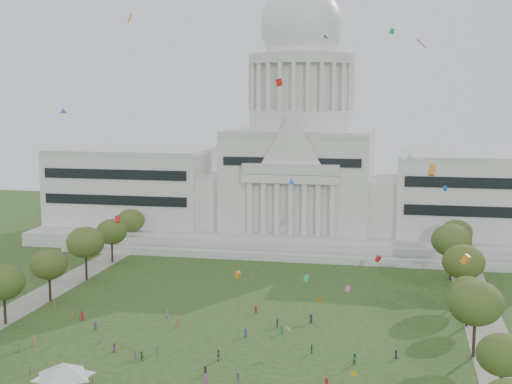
{
  "coord_description": "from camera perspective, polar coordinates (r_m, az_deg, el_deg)",
  "views": [
    {
      "loc": [
        31.21,
        -106.13,
        45.1
      ],
      "look_at": [
        0.0,
        45.0,
        24.0
      ],
      "focal_mm": 50.0,
      "sensor_mm": 36.0,
      "label": 1
    }
  ],
  "objects": [
    {
      "name": "person_3",
      "position": [
        115.86,
        -1.45,
        -14.62
      ],
      "size": [
        1.2,
        1.37,
        1.9
      ],
      "primitive_type": "imported",
      "rotation": [
        0.0,
        0.0,
        5.29
      ],
      "color": "#4C4C51",
      "rests_on": "ground"
    },
    {
      "name": "row_tree_l_4",
      "position": [
        179.11,
        -13.49,
        -3.93
      ],
      "size": [
        9.29,
        9.29,
        13.21
      ],
      "color": "black",
      "rests_on": "ground"
    },
    {
      "name": "person_5",
      "position": [
        126.59,
        -9.13,
        -12.8
      ],
      "size": [
        1.4,
        1.51,
        1.6
      ],
      "primitive_type": "imported",
      "rotation": [
        0.0,
        0.0,
        2.27
      ],
      "color": "#33723F",
      "rests_on": "ground"
    },
    {
      "name": "capitol",
      "position": [
        223.09,
        3.57,
        1.9
      ],
      "size": [
        160.0,
        64.5,
        91.3
      ],
      "color": "#B9B7AD",
      "rests_on": "ground"
    },
    {
      "name": "person_8",
      "position": [
        131.06,
        -11.27,
        -12.12
      ],
      "size": [
        0.8,
        0.52,
        1.6
      ],
      "primitive_type": "imported",
      "rotation": [
        0.0,
        0.0,
        3.09
      ],
      "color": "#994C8C",
      "rests_on": "ground"
    },
    {
      "name": "person_0",
      "position": [
        128.11,
        11.16,
        -12.61
      ],
      "size": [
        0.73,
        0.88,
        1.55
      ],
      "primitive_type": "imported",
      "rotation": [
        0.0,
        0.0,
        5.08
      ],
      "color": "#26262B",
      "rests_on": "ground"
    },
    {
      "name": "row_tree_r_2",
      "position": [
        129.19,
        17.15,
        -8.49
      ],
      "size": [
        9.55,
        9.55,
        13.58
      ],
      "color": "black",
      "rests_on": "ground"
    },
    {
      "name": "row_tree_r_4",
      "position": [
        160.79,
        16.27,
        -5.4
      ],
      "size": [
        9.19,
        9.19,
        13.06
      ],
      "color": "black",
      "rests_on": "ground"
    },
    {
      "name": "person_10",
      "position": [
        128.32,
        4.48,
        -12.4
      ],
      "size": [
        0.82,
        1.13,
        1.73
      ],
      "primitive_type": "imported",
      "rotation": [
        0.0,
        0.0,
        1.86
      ],
      "color": "#33723F",
      "rests_on": "ground"
    },
    {
      "name": "row_tree_l_5",
      "position": [
        196.37,
        -11.48,
        -3.14
      ],
      "size": [
        8.33,
        8.33,
        11.85
      ],
      "color": "black",
      "rests_on": "ground"
    },
    {
      "name": "row_tree_r_3",
      "position": [
        146.25,
        16.58,
        -7.61
      ],
      "size": [
        7.01,
        7.01,
        9.98
      ],
      "color": "black",
      "rests_on": "ground"
    },
    {
      "name": "row_tree_r_5",
      "position": [
        180.21,
        15.38,
        -3.75
      ],
      "size": [
        9.82,
        9.82,
        13.96
      ],
      "color": "black",
      "rests_on": "ground"
    },
    {
      "name": "person_4",
      "position": [
        125.01,
        -3.03,
        -12.92
      ],
      "size": [
        0.95,
        1.23,
        1.86
      ],
      "primitive_type": "imported",
      "rotation": [
        0.0,
        0.0,
        5.09
      ],
      "color": "#4C4C51",
      "rests_on": "ground"
    },
    {
      "name": "path_left",
      "position": [
        163.82,
        -17.99,
        -8.58
      ],
      "size": [
        8.0,
        160.0,
        0.04
      ],
      "primitive_type": "cube",
      "color": "gray",
      "rests_on": "ground"
    },
    {
      "name": "path_right",
      "position": [
        144.37,
        18.06,
        -10.8
      ],
      "size": [
        8.0,
        160.0,
        0.04
      ],
      "primitive_type": "cube",
      "color": "gray",
      "rests_on": "ground"
    },
    {
      "name": "row_tree_r_1",
      "position": [
        111.9,
        19.11,
        -12.21
      ],
      "size": [
        7.58,
        7.58,
        10.78
      ],
      "color": "black",
      "rests_on": "ground"
    },
    {
      "name": "event_tent",
      "position": [
        114.09,
        -15.17,
        -13.55
      ],
      "size": [
        11.29,
        11.29,
        5.31
      ],
      "color": "#4C4C4C",
      "rests_on": "ground"
    },
    {
      "name": "kite_swarm",
      "position": [
        117.44,
        -1.91,
        1.23
      ],
      "size": [
        86.31,
        111.64,
        63.35
      ],
      "color": "blue",
      "rests_on": "ground"
    },
    {
      "name": "person_2",
      "position": [
        124.15,
        7.93,
        -13.11
      ],
      "size": [
        1.06,
        1.11,
        1.95
      ],
      "primitive_type": "imported",
      "rotation": [
        0.0,
        0.0,
        0.88
      ],
      "color": "#33723F",
      "rests_on": "ground"
    },
    {
      "name": "ground",
      "position": [
        119.46,
        -4.51,
        -14.42
      ],
      "size": [
        400.0,
        400.0,
        0.0
      ],
      "primitive_type": "plane",
      "color": "#2A441B",
      "rests_on": "ground"
    },
    {
      "name": "row_tree_l_3",
      "position": [
        163.22,
        -16.24,
        -5.59
      ],
      "size": [
        8.12,
        8.12,
        11.55
      ],
      "color": "black",
      "rests_on": "ground"
    },
    {
      "name": "row_tree_l_2",
      "position": [
        149.62,
        -19.55,
        -6.83
      ],
      "size": [
        8.42,
        8.42,
        11.97
      ],
      "color": "black",
      "rests_on": "ground"
    },
    {
      "name": "row_tree_r_6",
      "position": [
        198.22,
        15.75,
        -3.15
      ],
      "size": [
        8.42,
        8.42,
        11.97
      ],
      "color": "black",
      "rests_on": "ground"
    },
    {
      "name": "row_tree_l_6",
      "position": [
        213.49,
        -9.98,
        -2.27
      ],
      "size": [
        8.19,
        8.19,
        11.64
      ],
      "color": "black",
      "rests_on": "ground"
    },
    {
      "name": "distant_crowd",
      "position": [
        135.24,
        -8.7,
        -11.4
      ],
      "size": [
        61.92,
        40.56,
        1.9
      ],
      "color": "#26262B",
      "rests_on": "ground"
    }
  ]
}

